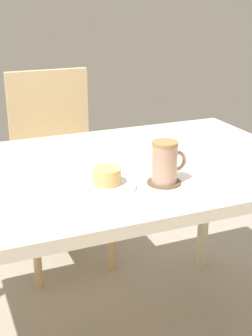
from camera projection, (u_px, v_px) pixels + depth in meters
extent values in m
cylinder|color=beige|center=(205.00, 201.00, 2.15)|extent=(0.05, 0.05, 0.68)
cube|color=beige|center=(103.00, 172.00, 1.50)|extent=(1.34, 0.80, 0.04)
cylinder|color=#D1B27F|center=(112.00, 230.00, 2.16)|extent=(0.04, 0.04, 0.42)
cylinder|color=#D1B27F|center=(36.00, 245.00, 2.03)|extent=(0.04, 0.04, 0.42)
cylinder|color=#D1B27F|center=(88.00, 201.00, 2.46)|extent=(0.04, 0.04, 0.42)
cylinder|color=#D1B27F|center=(21.00, 212.00, 2.33)|extent=(0.04, 0.04, 0.42)
cube|color=#D1B27F|center=(62.00, 177.00, 2.16)|extent=(0.42, 0.42, 0.04)
cube|color=#D1B27F|center=(49.00, 117.00, 2.25)|extent=(0.39, 0.03, 0.45)
cube|color=white|center=(131.00, 188.00, 1.32)|extent=(0.45, 0.28, 0.00)
cylinder|color=white|center=(107.00, 185.00, 1.32)|extent=(0.17, 0.17, 0.01)
cylinder|color=#E0A860|center=(107.00, 176.00, 1.31)|extent=(0.08, 0.08, 0.05)
cylinder|color=brown|center=(164.00, 182.00, 1.35)|extent=(0.10, 0.10, 0.00)
cylinder|color=tan|center=(165.00, 164.00, 1.33)|extent=(0.07, 0.07, 0.11)
cylinder|color=#9E7547|center=(165.00, 143.00, 1.31)|extent=(0.07, 0.07, 0.01)
torus|color=tan|center=(176.00, 161.00, 1.35)|extent=(0.06, 0.01, 0.06)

